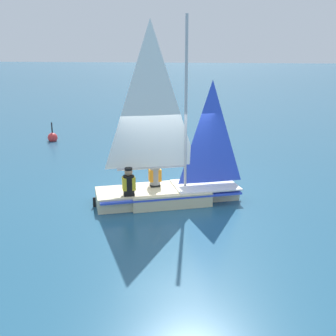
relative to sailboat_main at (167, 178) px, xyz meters
The scene contains 5 objects.
ground_plane 0.71m from the sailboat_main, 22.92° to the left, with size 260.00×260.00×0.00m, color #235675.
sailboat_main is the anchor object (origin of this frame).
sailor_helm 0.42m from the sailboat_main, 161.74° to the left, with size 0.41×0.39×1.16m.
sailor_crew 1.20m from the sailboat_main, 140.14° to the right, with size 0.41×0.39×1.16m.
buoy_marker 9.94m from the sailboat_main, 133.71° to the left, with size 0.46×0.46×0.96m.
Camera 1 is at (2.01, -11.22, 4.21)m, focal length 45.00 mm.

